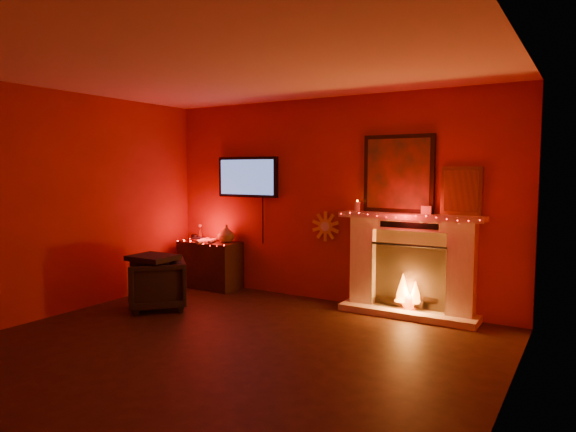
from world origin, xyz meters
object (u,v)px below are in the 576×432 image
(console_table, at_px, (211,262))
(armchair, at_px, (157,284))
(sunburst_clock, at_px, (325,226))
(tv, at_px, (248,177))
(fireplace, at_px, (410,255))

(console_table, xyz_separation_m, armchair, (0.18, -1.28, -0.06))
(sunburst_clock, bearing_deg, armchair, -137.33)
(sunburst_clock, bearing_deg, console_table, -173.11)
(sunburst_clock, height_order, armchair, sunburst_clock)
(sunburst_clock, distance_m, console_table, 1.91)
(tv, xyz_separation_m, console_table, (-0.55, -0.19, -1.27))
(fireplace, xyz_separation_m, armchair, (-2.81, -1.40, -0.41))
(fireplace, distance_m, armchair, 3.17)
(armchair, bearing_deg, fireplace, 70.14)
(fireplace, relative_size, armchair, 3.14)
(tv, height_order, console_table, tv)
(armchair, bearing_deg, sunburst_clock, 86.29)
(fireplace, relative_size, tv, 1.76)
(tv, bearing_deg, console_table, -160.86)
(tv, xyz_separation_m, armchair, (-0.37, -1.47, -1.33))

